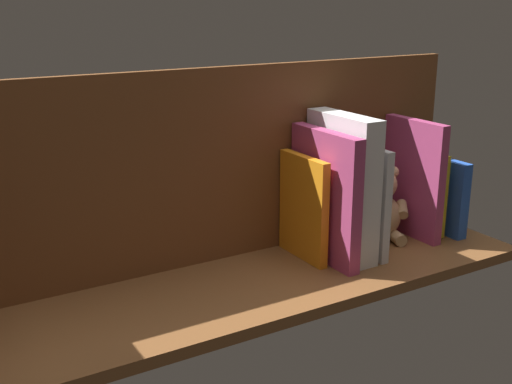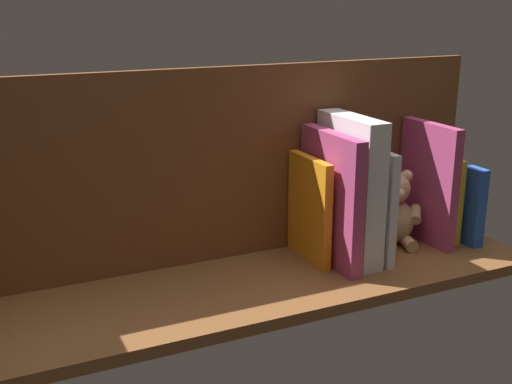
# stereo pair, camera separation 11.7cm
# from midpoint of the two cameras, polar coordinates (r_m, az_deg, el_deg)

# --- Properties ---
(ground_plane) EXTENTS (1.13, 0.31, 0.02)m
(ground_plane) POSITION_cam_midpoint_polar(r_m,az_deg,el_deg) (1.23, 2.74, -8.28)
(ground_plane) COLOR brown
(shelf_back_panel) EXTENTS (1.13, 0.02, 0.39)m
(shelf_back_panel) POSITION_cam_midpoint_polar(r_m,az_deg,el_deg) (1.27, 0.12, 2.37)
(shelf_back_panel) COLOR brown
(shelf_back_panel) RESTS_ON ground_plane
(book_0) EXTENTS (0.03, 0.17, 0.17)m
(book_0) POSITION_cam_midpoint_polar(r_m,az_deg,el_deg) (1.50, 19.21, -0.62)
(book_0) COLOR blue
(book_0) RESTS_ON ground_plane
(book_1) EXTENTS (0.03, 0.15, 0.19)m
(book_1) POSITION_cam_midpoint_polar(r_m,az_deg,el_deg) (1.49, 17.80, -0.36)
(book_1) COLOR yellow
(book_1) RESTS_ON ground_plane
(book_2) EXTENTS (0.02, 0.17, 0.26)m
(book_2) POSITION_cam_midpoint_polar(r_m,az_deg,el_deg) (1.44, 17.24, 0.74)
(book_2) COLOR #B23F72
(book_2) RESTS_ON ground_plane
(teddy_bear) EXTENTS (0.13, 0.12, 0.16)m
(teddy_bear) POSITION_cam_midpoint_polar(r_m,az_deg,el_deg) (1.42, 14.38, -1.74)
(teddy_bear) COLOR tan
(teddy_bear) RESTS_ON ground_plane
(book_3) EXTENTS (0.02, 0.19, 0.23)m
(book_3) POSITION_cam_midpoint_polar(r_m,az_deg,el_deg) (1.34, 12.21, -0.82)
(book_3) COLOR silver
(book_3) RESTS_ON ground_plane
(dictionary_thick_white) EXTENTS (0.05, 0.19, 0.29)m
(dictionary_thick_white) POSITION_cam_midpoint_polar(r_m,az_deg,el_deg) (1.31, 10.83, 0.27)
(dictionary_thick_white) COLOR white
(dictionary_thick_white) RESTS_ON ground_plane
(book_4) EXTENTS (0.03, 0.20, 0.27)m
(book_4) POSITION_cam_midpoint_polar(r_m,az_deg,el_deg) (1.28, 9.24, -0.62)
(book_4) COLOR #B23F72
(book_4) RESTS_ON ground_plane
(book_5) EXTENTS (0.02, 0.15, 0.21)m
(book_5) POSITION_cam_midpoint_polar(r_m,az_deg,el_deg) (1.29, 7.33, -1.58)
(book_5) COLOR orange
(book_5) RESTS_ON ground_plane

